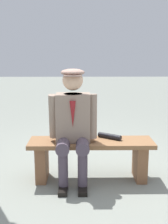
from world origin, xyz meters
The scene contains 4 objects.
ground_plane centered at (0.00, 0.00, 0.00)m, with size 30.00×30.00×0.00m, color gray.
bench centered at (0.00, 0.00, 0.33)m, with size 1.49×0.40×0.49m.
seated_man centered at (0.21, 0.06, 0.75)m, with size 0.56×0.58×1.34m.
rolled_magazine centered at (-0.23, -0.08, 0.52)m, with size 0.06×0.06×0.30m, color black.
Camera 1 is at (0.13, 3.18, 1.52)m, focal length 44.72 mm.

